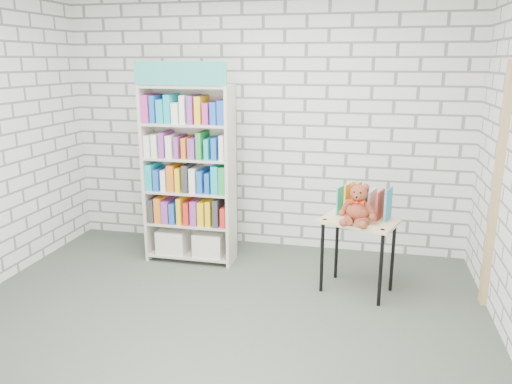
# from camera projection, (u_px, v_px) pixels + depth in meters

# --- Properties ---
(ground) EXTENTS (4.50, 4.50, 0.00)m
(ground) POSITION_uv_depth(u_px,v_px,m) (211.00, 328.00, 4.02)
(ground) COLOR #42493E
(ground) RESTS_ON ground
(room_shell) EXTENTS (4.52, 4.02, 2.81)m
(room_shell) POSITION_uv_depth(u_px,v_px,m) (205.00, 105.00, 3.56)
(room_shell) COLOR silver
(room_shell) RESTS_ON ground
(bookshelf) EXTENTS (0.93, 0.36, 2.08)m
(bookshelf) POSITION_uv_depth(u_px,v_px,m) (190.00, 173.00, 5.19)
(bookshelf) COLOR beige
(bookshelf) RESTS_ON ground
(display_table) EXTENTS (0.76, 0.64, 0.70)m
(display_table) POSITION_uv_depth(u_px,v_px,m) (359.00, 230.00, 4.52)
(display_table) COLOR #D6B980
(display_table) RESTS_ON ground
(table_books) EXTENTS (0.50, 0.34, 0.27)m
(table_books) POSITION_uv_depth(u_px,v_px,m) (364.00, 202.00, 4.55)
(table_books) COLOR #29B2B3
(table_books) RESTS_ON display_table
(teddy_bear) EXTENTS (0.33, 0.31, 0.36)m
(teddy_bear) POSITION_uv_depth(u_px,v_px,m) (358.00, 207.00, 4.37)
(teddy_bear) COLOR brown
(teddy_bear) RESTS_ON display_table
(door_trim) EXTENTS (0.05, 0.12, 2.10)m
(door_trim) POSITION_uv_depth(u_px,v_px,m) (496.00, 189.00, 4.17)
(door_trim) COLOR tan
(door_trim) RESTS_ON ground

